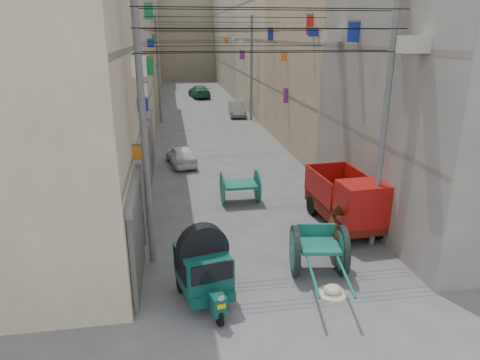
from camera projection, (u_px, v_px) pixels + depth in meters
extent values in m
cube|color=slate|center=(133.00, 145.00, 14.02)|extent=(0.25, 9.80, 0.18)
cube|color=slate|center=(125.00, 50.00, 13.05)|extent=(0.25, 9.80, 0.18)
cube|color=#A69B8E|center=(69.00, 47.00, 22.80)|extent=(8.00, 12.00, 12.00)
cube|color=slate|center=(147.00, 98.00, 24.30)|extent=(0.25, 11.76, 0.18)
cube|color=slate|center=(143.00, 43.00, 23.32)|extent=(0.25, 11.76, 0.18)
cube|color=gray|center=(102.00, 30.00, 34.62)|extent=(8.00, 14.00, 14.00)
cube|color=slate|center=(154.00, 77.00, 36.44)|extent=(0.25, 13.72, 0.18)
cube|color=slate|center=(151.00, 40.00, 35.47)|extent=(0.25, 13.72, 0.18)
cube|color=slate|center=(149.00, 1.00, 34.49)|extent=(0.25, 13.72, 0.18)
cube|color=gray|center=(121.00, 41.00, 48.05)|extent=(8.00, 14.00, 11.80)
cube|color=slate|center=(157.00, 66.00, 49.51)|extent=(0.25, 13.72, 0.18)
cube|color=slate|center=(156.00, 38.00, 48.54)|extent=(0.25, 13.72, 0.18)
cube|color=slate|center=(154.00, 10.00, 47.57)|extent=(0.25, 13.72, 0.18)
cube|color=tan|center=(130.00, 33.00, 59.92)|extent=(8.00, 12.00, 13.50)
cube|color=slate|center=(159.00, 59.00, 61.65)|extent=(0.25, 11.76, 0.18)
cube|color=slate|center=(158.00, 37.00, 60.68)|extent=(0.25, 11.76, 0.18)
cube|color=slate|center=(157.00, 15.00, 59.71)|extent=(0.25, 11.76, 0.18)
cube|color=slate|center=(369.00, 136.00, 15.27)|extent=(0.25, 9.80, 0.18)
cube|color=slate|center=(377.00, 49.00, 14.30)|extent=(0.25, 9.80, 0.18)
cube|color=tan|center=(353.00, 46.00, 25.22)|extent=(8.00, 12.00, 12.00)
cube|color=slate|center=(288.00, 95.00, 25.54)|extent=(0.25, 11.76, 0.18)
cube|color=slate|center=(289.00, 42.00, 24.57)|extent=(0.25, 11.76, 0.18)
cube|color=beige|center=(293.00, 30.00, 37.04)|extent=(8.00, 14.00, 14.00)
cube|color=slate|center=(249.00, 75.00, 37.68)|extent=(0.25, 13.72, 0.18)
cube|color=slate|center=(249.00, 40.00, 36.71)|extent=(0.25, 13.72, 0.18)
cube|color=slate|center=(249.00, 2.00, 35.74)|extent=(0.25, 13.72, 0.18)
cube|color=#A69B8E|center=(260.00, 41.00, 50.47)|extent=(8.00, 14.00, 11.80)
cube|color=slate|center=(228.00, 65.00, 50.76)|extent=(0.25, 13.72, 0.18)
cube|color=slate|center=(227.00, 38.00, 49.79)|extent=(0.25, 13.72, 0.18)
cube|color=slate|center=(227.00, 11.00, 48.82)|extent=(0.25, 13.72, 0.18)
cube|color=gray|center=(242.00, 33.00, 62.34)|extent=(8.00, 12.00, 13.50)
cube|color=slate|center=(216.00, 59.00, 62.90)|extent=(0.25, 11.76, 0.18)
cube|color=slate|center=(216.00, 37.00, 61.93)|extent=(0.25, 11.76, 0.18)
cube|color=slate|center=(215.00, 15.00, 60.96)|extent=(0.25, 11.76, 0.18)
cube|color=gray|center=(185.00, 35.00, 67.75)|extent=(22.00, 10.00, 13.00)
cube|color=#4A4B4F|center=(137.00, 241.00, 11.68)|extent=(0.12, 3.00, 2.60)
cube|color=slate|center=(133.00, 191.00, 11.21)|extent=(0.18, 3.20, 0.25)
cube|color=#4A4B4F|center=(144.00, 194.00, 15.13)|extent=(0.12, 3.00, 2.60)
cube|color=slate|center=(141.00, 154.00, 14.67)|extent=(0.18, 3.20, 0.25)
cube|color=#4A4B4F|center=(148.00, 164.00, 18.59)|extent=(0.12, 3.00, 2.60)
cube|color=slate|center=(146.00, 131.00, 18.12)|extent=(0.18, 3.20, 0.25)
cube|color=#4A4B4F|center=(151.00, 143.00, 22.14)|extent=(0.12, 3.00, 2.60)
cube|color=slate|center=(150.00, 115.00, 21.67)|extent=(0.18, 3.20, 0.25)
cube|color=white|center=(241.00, 42.00, 38.86)|extent=(0.38, 0.08, 0.41)
cube|color=#178340|center=(159.00, 64.00, 45.31)|extent=(0.27, 0.08, 0.71)
cube|color=orange|center=(140.00, 153.00, 12.56)|extent=(0.44, 0.08, 0.42)
cube|color=#178340|center=(149.00, 66.00, 20.72)|extent=(0.45, 0.08, 0.84)
cube|color=orange|center=(226.00, 41.00, 48.78)|extent=(0.41, 0.08, 0.59)
cube|color=#152697|center=(143.00, 105.00, 15.38)|extent=(0.38, 0.08, 0.44)
cube|color=#7C268D|center=(242.00, 55.00, 38.53)|extent=(0.43, 0.08, 0.72)
cube|color=white|center=(233.00, 38.00, 43.77)|extent=(0.28, 0.08, 0.44)
cube|color=#178340|center=(149.00, 11.00, 23.78)|extent=(0.48, 0.08, 0.84)
cube|color=#7C268D|center=(158.00, 66.00, 42.00)|extent=(0.31, 0.08, 0.44)
cube|color=orange|center=(284.00, 57.00, 24.80)|extent=(0.35, 0.08, 0.45)
cube|color=#152697|center=(270.00, 34.00, 27.79)|extent=(0.34, 0.08, 0.79)
cube|color=white|center=(144.00, 90.00, 17.40)|extent=(0.28, 0.08, 0.52)
cube|color=#178340|center=(154.00, 39.00, 33.26)|extent=(0.28, 0.08, 0.74)
cube|color=#7C268D|center=(286.00, 96.00, 25.04)|extent=(0.26, 0.08, 0.80)
cube|color=#152697|center=(354.00, 33.00, 15.37)|extent=(0.34, 0.08, 0.55)
cube|color=white|center=(139.00, 66.00, 13.79)|extent=(0.47, 0.08, 0.67)
cube|color=#152697|center=(151.00, 43.00, 25.40)|extent=(0.40, 0.08, 0.47)
cube|color=orange|center=(151.00, 58.00, 26.17)|extent=(0.32, 0.08, 0.55)
cube|color=#152697|center=(313.00, 32.00, 19.43)|extent=(0.47, 0.08, 0.35)
cube|color=red|center=(310.00, 25.00, 20.11)|extent=(0.32, 0.08, 0.89)
cube|color=#152697|center=(354.00, 32.00, 15.28)|extent=(0.44, 0.08, 0.69)
cube|color=#7C268D|center=(130.00, 169.00, 12.23)|extent=(0.10, 3.20, 0.80)
cube|color=#7C268D|center=(145.00, 114.00, 20.63)|extent=(0.10, 3.20, 0.80)
cube|color=white|center=(153.00, 86.00, 31.84)|extent=(0.10, 3.20, 0.80)
cube|color=#152697|center=(157.00, 72.00, 43.05)|extent=(0.10, 3.20, 0.80)
cube|color=red|center=(394.00, 157.00, 13.45)|extent=(0.10, 3.20, 0.80)
cube|color=#7C268D|center=(307.00, 110.00, 21.86)|extent=(0.10, 3.20, 0.80)
cube|color=red|center=(260.00, 84.00, 33.07)|extent=(0.10, 3.20, 0.80)
cube|color=#152697|center=(236.00, 71.00, 44.28)|extent=(0.10, 3.20, 0.80)
cube|color=#B2AEA0|center=(414.00, 44.00, 11.36)|extent=(0.70, 0.55, 0.45)
cube|color=#B2AEA0|center=(333.00, 36.00, 16.90)|extent=(0.70, 0.55, 0.45)
cylinder|color=slate|center=(144.00, 134.00, 11.97)|extent=(0.20, 0.20, 8.00)
cylinder|color=slate|center=(384.00, 126.00, 13.06)|extent=(0.20, 0.20, 8.00)
cylinder|color=slate|center=(159.00, 71.00, 32.52)|extent=(0.20, 0.20, 8.00)
cylinder|color=slate|center=(251.00, 70.00, 33.61)|extent=(0.20, 0.20, 8.00)
cylinder|color=black|center=(275.00, 52.00, 11.34)|extent=(7.40, 0.02, 0.02)
cylinder|color=black|center=(276.00, 28.00, 11.14)|extent=(7.40, 0.02, 0.02)
cylinder|color=black|center=(276.00, 8.00, 10.98)|extent=(7.40, 0.02, 0.02)
cylinder|color=black|center=(267.00, 51.00, 12.27)|extent=(7.40, 0.02, 0.02)
cylinder|color=black|center=(268.00, 29.00, 12.08)|extent=(7.40, 0.02, 0.02)
cylinder|color=black|center=(268.00, 10.00, 11.92)|extent=(7.40, 0.02, 0.02)
cylinder|color=black|center=(238.00, 46.00, 17.41)|extent=(7.40, 0.02, 0.02)
cylinder|color=black|center=(238.00, 30.00, 17.21)|extent=(7.40, 0.02, 0.02)
cylinder|color=black|center=(238.00, 17.00, 17.05)|extent=(7.40, 0.02, 0.02)
cylinder|color=black|center=(216.00, 42.00, 24.88)|extent=(7.40, 0.02, 0.02)
cylinder|color=black|center=(216.00, 31.00, 24.69)|extent=(7.40, 0.02, 0.02)
cylinder|color=black|center=(216.00, 22.00, 24.52)|extent=(7.40, 0.02, 0.02)
cylinder|color=black|center=(205.00, 40.00, 32.35)|extent=(7.40, 0.02, 0.02)
cylinder|color=black|center=(205.00, 32.00, 32.16)|extent=(7.40, 0.02, 0.02)
cylinder|color=black|center=(205.00, 25.00, 32.00)|extent=(7.40, 0.02, 0.02)
cylinder|color=black|center=(219.00, 316.00, 10.25)|extent=(0.22, 0.52, 0.51)
cylinder|color=black|center=(180.00, 283.00, 11.59)|extent=(0.22, 0.52, 0.51)
cylinder|color=black|center=(215.00, 276.00, 11.95)|extent=(0.22, 0.52, 0.51)
cube|color=#0B4038|center=(204.00, 284.00, 11.23)|extent=(1.50, 1.95, 0.26)
cube|color=#0B4038|center=(218.00, 304.00, 10.19)|extent=(0.40, 0.47, 0.50)
cylinder|color=silver|center=(221.00, 298.00, 9.91)|extent=(0.17, 0.08, 0.16)
cube|color=#CFCA0B|center=(221.00, 307.00, 9.96)|extent=(0.20, 0.07, 0.11)
cube|color=#0B4038|center=(203.00, 266.00, 11.10)|extent=(1.50, 1.78, 0.87)
cube|color=black|center=(212.00, 273.00, 10.33)|extent=(1.04, 0.29, 0.50)
cube|color=black|center=(180.00, 267.00, 10.86)|extent=(0.28, 1.08, 0.59)
cube|color=black|center=(225.00, 258.00, 11.29)|extent=(0.28, 1.08, 0.59)
cube|color=silver|center=(213.00, 298.00, 10.53)|extent=(1.12, 0.30, 0.05)
cylinder|color=black|center=(295.00, 250.00, 12.35)|extent=(0.39, 1.47, 1.47)
cylinder|color=#155F51|center=(295.00, 250.00, 12.35)|extent=(0.36, 1.16, 1.14)
cylinder|color=slate|center=(295.00, 250.00, 12.35)|extent=(0.26, 0.22, 0.19)
cylinder|color=black|center=(342.00, 250.00, 12.35)|extent=(0.39, 1.47, 1.47)
cylinder|color=#155F51|center=(342.00, 250.00, 12.35)|extent=(0.36, 1.16, 1.14)
cylinder|color=slate|center=(342.00, 250.00, 12.35)|extent=(0.26, 0.22, 0.19)
cylinder|color=slate|center=(318.00, 250.00, 12.35)|extent=(1.41, 0.31, 0.08)
cube|color=#155F51|center=(319.00, 245.00, 12.29)|extent=(1.27, 1.31, 0.10)
cube|color=#155F51|center=(316.00, 229.00, 12.71)|extent=(1.10, 0.26, 0.37)
cylinder|color=#155F51|center=(311.00, 271.00, 11.08)|extent=(0.45, 2.39, 0.07)
cylinder|color=#155F51|center=(344.00, 271.00, 11.08)|extent=(0.45, 2.39, 0.07)
cylinder|color=black|center=(340.00, 233.00, 14.28)|extent=(0.25, 0.75, 0.74)
cylinder|color=black|center=(312.00, 206.00, 16.54)|extent=(0.25, 0.75, 0.74)
cylinder|color=black|center=(379.00, 229.00, 14.59)|extent=(0.25, 0.75, 0.74)
cylinder|color=black|center=(347.00, 202.00, 16.85)|extent=(0.25, 0.75, 0.74)
cube|color=#55130C|center=(344.00, 210.00, 15.48)|extent=(1.85, 3.77, 0.39)
cube|color=maroon|center=(363.00, 203.00, 14.05)|extent=(1.69, 1.27, 1.39)
cube|color=black|center=(372.00, 206.00, 13.53)|extent=(1.45, 0.16, 0.61)
cube|color=#55130C|center=(337.00, 196.00, 15.95)|extent=(1.83, 2.55, 0.13)
cube|color=maroon|center=(318.00, 186.00, 15.63)|extent=(0.22, 2.45, 0.95)
cube|color=maroon|center=(359.00, 183.00, 15.97)|extent=(0.22, 2.45, 0.95)
cube|color=maroon|center=(325.00, 174.00, 16.91)|extent=(1.67, 0.17, 0.95)
cylinder|color=#155F51|center=(222.00, 188.00, 17.51)|extent=(0.08, 1.36, 1.36)
cylinder|color=#155F51|center=(257.00, 186.00, 17.74)|extent=(0.08, 1.36, 1.36)
cube|color=#155F51|center=(240.00, 184.00, 17.58)|extent=(1.31, 1.16, 0.10)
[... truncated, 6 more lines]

